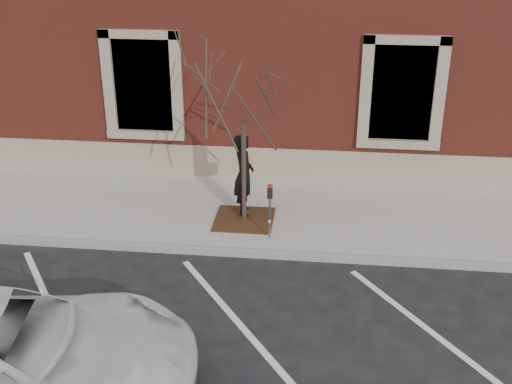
# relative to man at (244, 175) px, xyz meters

# --- Properties ---
(ground) EXTENTS (120.00, 120.00, 0.00)m
(ground) POSITION_rel_man_xyz_m (0.37, -1.56, -1.05)
(ground) COLOR #28282B
(ground) RESTS_ON ground
(sidewalk_near) EXTENTS (40.00, 3.50, 0.15)m
(sidewalk_near) POSITION_rel_man_xyz_m (0.37, 0.19, -0.98)
(sidewalk_near) COLOR #B8B6AD
(sidewalk_near) RESTS_ON ground
(curb_near) EXTENTS (40.00, 0.12, 0.15)m
(curb_near) POSITION_rel_man_xyz_m (0.37, -1.61, -0.98)
(curb_near) COLOR #9E9E99
(curb_near) RESTS_ON ground
(parking_stripes) EXTENTS (28.00, 4.40, 0.01)m
(parking_stripes) POSITION_rel_man_xyz_m (0.37, -3.76, -1.05)
(parking_stripes) COLOR silver
(parking_stripes) RESTS_ON ground
(man) EXTENTS (0.53, 0.72, 1.80)m
(man) POSITION_rel_man_xyz_m (0.00, 0.00, 0.00)
(man) COLOR black
(man) RESTS_ON sidewalk_near
(parking_meter) EXTENTS (0.11, 0.08, 1.18)m
(parking_meter) POSITION_rel_man_xyz_m (0.66, -1.09, -0.08)
(parking_meter) COLOR #595B60
(parking_meter) RESTS_ON sidewalk_near
(tree_grate) EXTENTS (1.24, 1.24, 0.03)m
(tree_grate) POSITION_rel_man_xyz_m (0.05, -0.33, -0.89)
(tree_grate) COLOR #472B16
(tree_grate) RESTS_ON sidewalk_near
(sapling) EXTENTS (2.43, 2.43, 4.06)m
(sapling) POSITION_rel_man_xyz_m (0.05, -0.33, 1.94)
(sapling) COLOR #3D2F25
(sapling) RESTS_ON sidewalk_near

